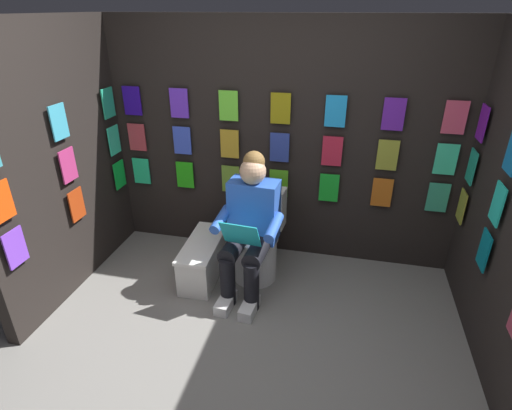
# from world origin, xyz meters

# --- Properties ---
(ground_plane) EXTENTS (30.00, 30.00, 0.00)m
(ground_plane) POSITION_xyz_m (0.00, 0.00, 0.00)
(ground_plane) COLOR gray
(display_wall_back) EXTENTS (3.25, 0.14, 2.15)m
(display_wall_back) POSITION_xyz_m (0.00, -1.74, 1.07)
(display_wall_back) COLOR black
(display_wall_back) RESTS_ON ground
(display_wall_left) EXTENTS (0.14, 1.69, 2.15)m
(display_wall_left) POSITION_xyz_m (-1.62, -0.85, 1.07)
(display_wall_left) COLOR black
(display_wall_left) RESTS_ON ground
(display_wall_right) EXTENTS (0.14, 1.69, 2.15)m
(display_wall_right) POSITION_xyz_m (1.62, -0.85, 1.07)
(display_wall_right) COLOR black
(display_wall_right) RESTS_ON ground
(toilet) EXTENTS (0.42, 0.57, 0.77)m
(toilet) POSITION_xyz_m (0.11, -1.27, 0.33)
(toilet) COLOR white
(toilet) RESTS_ON ground
(person_reading) EXTENTS (0.55, 0.71, 1.19)m
(person_reading) POSITION_xyz_m (0.12, -1.04, 0.60)
(person_reading) COLOR blue
(person_reading) RESTS_ON ground
(comic_longbox_near) EXTENTS (0.31, 0.72, 0.35)m
(comic_longbox_near) POSITION_xyz_m (0.57, -1.10, 0.18)
(comic_longbox_near) COLOR white
(comic_longbox_near) RESTS_ON ground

